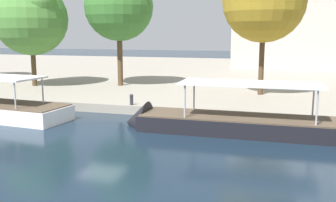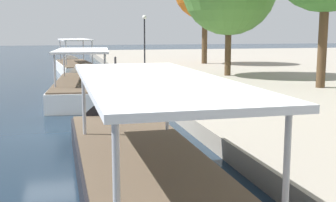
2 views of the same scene
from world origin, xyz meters
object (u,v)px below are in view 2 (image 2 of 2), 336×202
(tour_boat_1, at_px, (84,90))
(mooring_bollard_2, at_px, (186,99))
(mooring_bollard_0, at_px, (115,60))
(lamp_post, at_px, (145,41))
(tour_boat_0, at_px, (75,69))
(tour_boat_2, at_px, (143,182))

(tour_boat_1, xyz_separation_m, mooring_bollard_2, (9.30, 3.82, 0.70))
(mooring_bollard_0, xyz_separation_m, lamp_post, (8.79, 1.39, 2.12))
(tour_boat_1, distance_m, mooring_bollard_0, 17.99)
(tour_boat_0, xyz_separation_m, tour_boat_1, (14.80, 0.09, -0.00))
(tour_boat_0, relative_size, tour_boat_2, 0.85)
(tour_boat_1, height_order, lamp_post, lamp_post)
(tour_boat_2, bearing_deg, lamp_post, -11.28)
(tour_boat_2, xyz_separation_m, mooring_bollard_0, (-34.38, 3.50, 0.72))
(tour_boat_2, distance_m, mooring_bollard_0, 34.57)
(tour_boat_0, height_order, mooring_bollard_2, tour_boat_0)
(mooring_bollard_2, bearing_deg, lamp_post, 174.88)
(tour_boat_0, distance_m, tour_boat_1, 14.80)
(mooring_bollard_2, relative_size, lamp_post, 0.18)
(mooring_bollard_0, relative_size, lamp_post, 0.16)
(tour_boat_0, xyz_separation_m, mooring_bollard_0, (-2.72, 4.14, 0.66))
(tour_boat_2, xyz_separation_m, lamp_post, (-25.60, 4.88, 2.83))
(mooring_bollard_2, bearing_deg, tour_boat_2, -23.35)
(tour_boat_2, height_order, mooring_bollard_0, tour_boat_2)
(lamp_post, bearing_deg, mooring_bollard_2, -5.12)
(tour_boat_2, xyz_separation_m, mooring_bollard_2, (-7.57, 3.27, 0.76))
(tour_boat_1, bearing_deg, tour_boat_2, -172.98)
(tour_boat_0, relative_size, mooring_bollard_0, 16.11)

